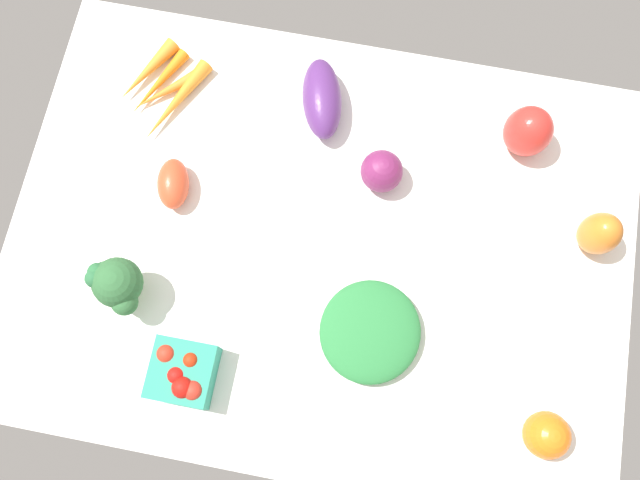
% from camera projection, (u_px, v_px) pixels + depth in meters
% --- Properties ---
extents(tablecloth, '(1.04, 0.76, 0.02)m').
position_uv_depth(tablecloth, '(320.00, 244.00, 1.10)').
color(tablecloth, white).
rests_on(tablecloth, ground).
extents(bell_pepper_orange, '(0.08, 0.08, 0.10)m').
position_uv_depth(bell_pepper_orange, '(599.00, 234.00, 1.04)').
color(bell_pepper_orange, orange).
rests_on(bell_pepper_orange, tablecloth).
extents(broccoli_head, '(0.09, 0.09, 0.11)m').
position_uv_depth(broccoli_head, '(116.00, 284.00, 1.01)').
color(broccoli_head, '#A1CC73').
rests_on(broccoli_head, tablecloth).
extents(leafy_greens_clump, '(0.18, 0.18, 0.04)m').
position_uv_depth(leafy_greens_clump, '(370.00, 331.00, 1.03)').
color(leafy_greens_clump, '#2C7C3D').
rests_on(leafy_greens_clump, tablecloth).
extents(heirloom_tomato_orange, '(0.07, 0.07, 0.07)m').
position_uv_depth(heirloom_tomato_orange, '(547.00, 435.00, 0.98)').
color(heirloom_tomato_orange, orange).
rests_on(heirloom_tomato_orange, tablecloth).
extents(bell_pepper_red, '(0.10, 0.10, 0.10)m').
position_uv_depth(bell_pepper_red, '(528.00, 131.00, 1.09)').
color(bell_pepper_red, red).
rests_on(bell_pepper_red, tablecloth).
extents(roma_tomato, '(0.07, 0.10, 0.05)m').
position_uv_depth(roma_tomato, '(173.00, 184.00, 1.09)').
color(roma_tomato, '#E24B2A').
rests_on(roma_tomato, tablecloth).
extents(berry_basket, '(0.10, 0.10, 0.07)m').
position_uv_depth(berry_basket, '(183.00, 373.00, 1.00)').
color(berry_basket, teal).
rests_on(berry_basket, tablecloth).
extents(eggplant, '(0.10, 0.16, 0.07)m').
position_uv_depth(eggplant, '(322.00, 99.00, 1.12)').
color(eggplant, '#592C73').
rests_on(eggplant, tablecloth).
extents(red_onion_center, '(0.07, 0.07, 0.07)m').
position_uv_depth(red_onion_center, '(382.00, 171.00, 1.09)').
color(red_onion_center, '#782557').
rests_on(red_onion_center, tablecloth).
extents(carrot_bunch, '(0.16, 0.20, 0.03)m').
position_uv_depth(carrot_bunch, '(163.00, 87.00, 1.15)').
color(carrot_bunch, orange).
rests_on(carrot_bunch, tablecloth).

